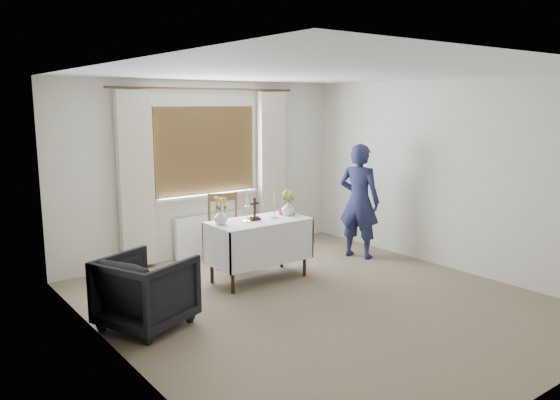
# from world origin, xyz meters

# --- Properties ---
(ground) EXTENTS (5.00, 5.00, 0.00)m
(ground) POSITION_xyz_m (0.00, 0.00, 0.00)
(ground) COLOR gray
(ground) RESTS_ON ground
(altar_table) EXTENTS (1.24, 0.64, 0.76)m
(altar_table) POSITION_xyz_m (-0.08, 1.06, 0.38)
(altar_table) COLOR white
(altar_table) RESTS_ON ground
(wooden_chair) EXTENTS (0.55, 0.55, 0.98)m
(wooden_chair) POSITION_xyz_m (-0.06, 1.84, 0.49)
(wooden_chair) COLOR brown
(wooden_chair) RESTS_ON ground
(armchair) EXTENTS (1.03, 1.02, 0.72)m
(armchair) POSITION_xyz_m (-1.80, 0.52, 0.36)
(armchair) COLOR black
(armchair) RESTS_ON ground
(person) EXTENTS (0.59, 0.70, 1.63)m
(person) POSITION_xyz_m (1.65, 1.05, 0.82)
(person) COLOR navy
(person) RESTS_ON ground
(radiator) EXTENTS (1.10, 0.10, 0.60)m
(radiator) POSITION_xyz_m (0.00, 2.42, 0.30)
(radiator) COLOR white
(radiator) RESTS_ON ground
(wooden_cross) EXTENTS (0.13, 0.10, 0.28)m
(wooden_cross) POSITION_xyz_m (-0.12, 1.09, 0.90)
(wooden_cross) COLOR black
(wooden_cross) RESTS_ON altar_table
(candlestick_left) EXTENTS (0.11, 0.11, 0.39)m
(candlestick_left) POSITION_xyz_m (-0.24, 1.07, 0.96)
(candlestick_left) COLOR white
(candlestick_left) RESTS_ON altar_table
(candlestick_right) EXTENTS (0.11, 0.11, 0.35)m
(candlestick_right) POSITION_xyz_m (0.14, 1.03, 0.94)
(candlestick_right) COLOR white
(candlestick_right) RESTS_ON altar_table
(flower_vase_left) EXTENTS (0.20, 0.20, 0.17)m
(flower_vase_left) POSITION_xyz_m (-0.57, 1.14, 0.85)
(flower_vase_left) COLOR silver
(flower_vase_left) RESTS_ON altar_table
(flower_vase_right) EXTENTS (0.19, 0.19, 0.18)m
(flower_vase_right) POSITION_xyz_m (0.38, 1.06, 0.85)
(flower_vase_right) COLOR silver
(flower_vase_right) RESTS_ON altar_table
(wicker_basket) EXTENTS (0.26, 0.26, 0.08)m
(wicker_basket) POSITION_xyz_m (0.42, 1.15, 0.80)
(wicker_basket) COLOR brown
(wicker_basket) RESTS_ON altar_table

